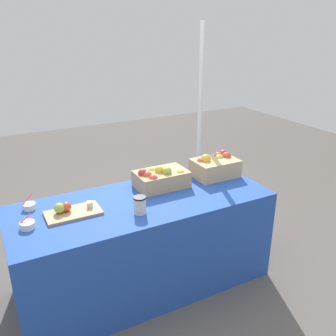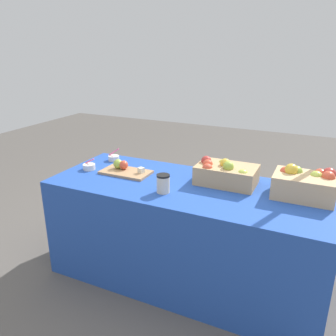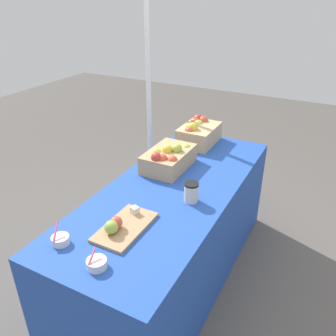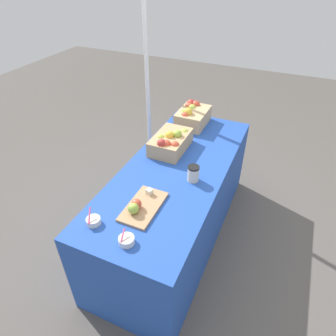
% 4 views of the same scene
% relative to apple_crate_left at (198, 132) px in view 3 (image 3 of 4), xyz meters
% --- Properties ---
extents(ground_plane, '(10.00, 10.00, 0.00)m').
position_rel_apple_crate_left_xyz_m(ground_plane, '(-0.74, -0.14, -0.83)').
color(ground_plane, '#56514C').
extents(table, '(1.90, 0.76, 0.74)m').
position_rel_apple_crate_left_xyz_m(table, '(-0.74, -0.14, -0.46)').
color(table, '#234CAD').
rests_on(table, ground_plane).
extents(apple_crate_left, '(0.37, 0.26, 0.20)m').
position_rel_apple_crate_left_xyz_m(apple_crate_left, '(0.00, 0.00, 0.00)').
color(apple_crate_left, tan).
rests_on(apple_crate_left, table).
extents(apple_crate_middle, '(0.40, 0.26, 0.18)m').
position_rel_apple_crate_left_xyz_m(apple_crate_middle, '(-0.51, 0.00, -0.01)').
color(apple_crate_middle, tan).
rests_on(apple_crate_middle, table).
extents(cutting_board_front, '(0.37, 0.20, 0.09)m').
position_rel_apple_crate_left_xyz_m(cutting_board_front, '(-1.25, -0.11, -0.06)').
color(cutting_board_front, tan).
rests_on(cutting_board_front, table).
extents(sample_bowl_near, '(0.09, 0.09, 0.09)m').
position_rel_apple_crate_left_xyz_m(sample_bowl_near, '(-1.54, -0.16, -0.07)').
color(sample_bowl_near, silver).
rests_on(sample_bowl_near, table).
extents(sample_bowl_mid, '(0.10, 0.09, 0.10)m').
position_rel_apple_crate_left_xyz_m(sample_bowl_mid, '(-1.49, 0.10, -0.07)').
color(sample_bowl_mid, silver).
rests_on(sample_bowl_mid, table).
extents(coffee_cup, '(0.09, 0.09, 0.12)m').
position_rel_apple_crate_left_xyz_m(coffee_cup, '(-0.83, -0.32, -0.03)').
color(coffee_cup, beige).
rests_on(coffee_cup, table).
extents(tent_pole, '(0.04, 0.04, 1.97)m').
position_rel_apple_crate_left_xyz_m(tent_pole, '(0.21, 0.58, 0.16)').
color(tent_pole, white).
rests_on(tent_pole, ground_plane).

